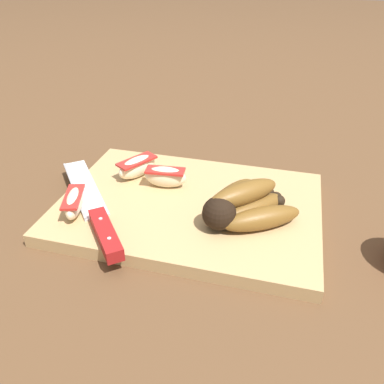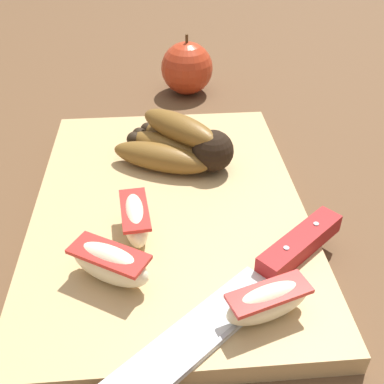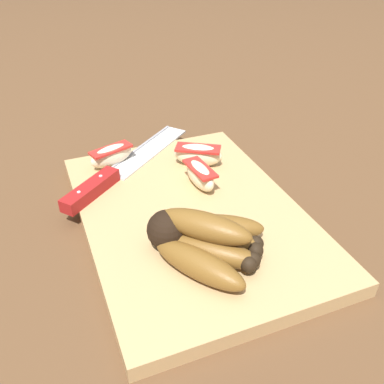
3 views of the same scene
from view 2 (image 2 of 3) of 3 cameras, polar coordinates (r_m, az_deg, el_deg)
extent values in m
plane|color=brown|center=(0.50, -0.94, -1.89)|extent=(6.00, 6.00, 0.00)
cube|color=tan|center=(0.48, -2.85, -2.17)|extent=(0.39, 0.27, 0.02)
sphere|color=black|center=(0.51, 2.58, 5.08)|extent=(0.05, 0.05, 0.05)
ellipsoid|color=brown|center=(0.56, 0.23, 7.15)|extent=(0.11, 0.09, 0.03)
sphere|color=black|center=(0.58, -4.77, 7.87)|extent=(0.02, 0.02, 0.02)
ellipsoid|color=brown|center=(0.54, -1.08, 6.25)|extent=(0.10, 0.11, 0.03)
sphere|color=black|center=(0.57, -5.49, 7.62)|extent=(0.02, 0.02, 0.02)
ellipsoid|color=brown|center=(0.53, -2.46, 5.28)|extent=(0.09, 0.11, 0.03)
sphere|color=black|center=(0.56, -6.50, 6.98)|extent=(0.02, 0.02, 0.02)
ellipsoid|color=brown|center=(0.52, -3.91, 4.26)|extent=(0.08, 0.12, 0.03)
sphere|color=black|center=(0.55, -7.12, 6.45)|extent=(0.02, 0.02, 0.02)
ellipsoid|color=brown|center=(0.52, -1.31, 7.89)|extent=(0.10, 0.10, 0.03)
cube|color=silver|center=(0.35, -0.69, -18.17)|extent=(0.14, 0.16, 0.00)
cube|color=#99999E|center=(0.34, 1.18, -19.39)|extent=(0.12, 0.14, 0.00)
cube|color=maroon|center=(0.42, 13.18, -6.20)|extent=(0.08, 0.09, 0.02)
cylinder|color=#B2B2B7|center=(0.43, 15.05, -3.80)|extent=(0.01, 0.01, 0.00)
cylinder|color=#B2B2B7|center=(0.40, 11.54, -6.77)|extent=(0.01, 0.01, 0.00)
ellipsoid|color=beige|center=(0.36, 9.34, -13.33)|extent=(0.04, 0.07, 0.03)
cube|color=red|center=(0.35, 9.50, -12.22)|extent=(0.04, 0.07, 0.00)
ellipsoid|color=beige|center=(0.43, -6.98, -3.40)|extent=(0.07, 0.03, 0.04)
cube|color=red|center=(0.42, -7.09, -2.18)|extent=(0.06, 0.03, 0.00)
ellipsoid|color=beige|center=(0.39, -10.05, -8.78)|extent=(0.06, 0.07, 0.04)
cube|color=red|center=(0.38, -10.23, -7.56)|extent=(0.06, 0.07, 0.00)
sphere|color=#AD3319|center=(0.74, -0.63, 15.00)|extent=(0.08, 0.08, 0.08)
cylinder|color=#4C3319|center=(0.72, -0.65, 18.39)|extent=(0.00, 0.00, 0.01)
camera|label=1|loc=(0.69, 46.02, 30.48)|focal=36.08mm
camera|label=3|loc=(0.81, 9.62, 38.82)|focal=39.85mm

